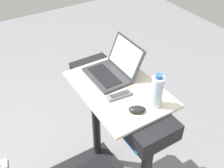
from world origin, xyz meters
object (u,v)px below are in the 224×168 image
laptop (113,69)px  tv_remote (120,95)px  computer_mouse (137,109)px  water_bottle (157,91)px

laptop → tv_remote: (0.21, -0.08, -0.03)m
laptop → computer_mouse: 0.38m
computer_mouse → laptop: bearing=-159.3°
water_bottle → computer_mouse: bearing=-93.6°
computer_mouse → tv_remote: 0.16m
tv_remote → laptop: bearing=159.0°
computer_mouse → water_bottle: water_bottle is taller
water_bottle → tv_remote: bearing=-140.6°
laptop → water_bottle: (0.38, 0.06, 0.06)m
computer_mouse → tv_remote: size_ratio=0.61×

